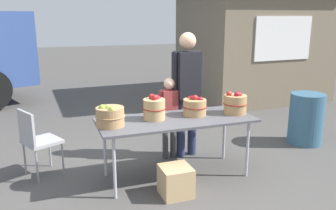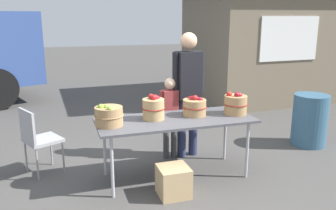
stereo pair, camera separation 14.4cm
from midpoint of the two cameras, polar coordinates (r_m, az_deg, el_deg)
name	(u,v)px [view 2 (the right image)]	position (r m, az deg, el deg)	size (l,w,h in m)	color
ground_plane	(175,176)	(4.54, 2.10, -11.37)	(40.00, 40.00, 0.00)	#474442
market_table	(176,122)	(4.28, 2.19, -2.83)	(1.90, 0.76, 0.75)	#4C4C51
apple_basket_green_0	(109,116)	(4.02, -8.56, -1.73)	(0.34, 0.34, 0.26)	#A87F51
apple_basket_red_0	(154,108)	(4.22, -1.37, -0.45)	(0.28, 0.28, 0.31)	tan
apple_basket_red_1	(194,107)	(4.40, 5.23, -0.28)	(0.31, 0.31, 0.26)	#A87F51
apple_basket_red_2	(236,104)	(4.53, 11.76, 0.13)	(0.30, 0.30, 0.29)	#A87F51
vendor_adult	(188,85)	(4.88, 4.10, 3.20)	(0.46, 0.25, 1.75)	#262D4C
child_customer	(170,112)	(4.86, 1.17, -1.11)	(0.30, 0.16, 1.15)	#3F3F3F
food_kiosk	(259,40)	(8.83, 14.99, 10.05)	(3.62, 3.04, 2.74)	#726651
folding_chair	(37,136)	(4.66, -19.58, -4.76)	(0.53, 0.53, 0.86)	#99999E
trash_barrel	(310,120)	(5.89, 22.59, -2.25)	(0.52, 0.52, 0.80)	#335972
produce_crate	(173,181)	(4.02, 1.94, -12.22)	(0.34, 0.34, 0.34)	tan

